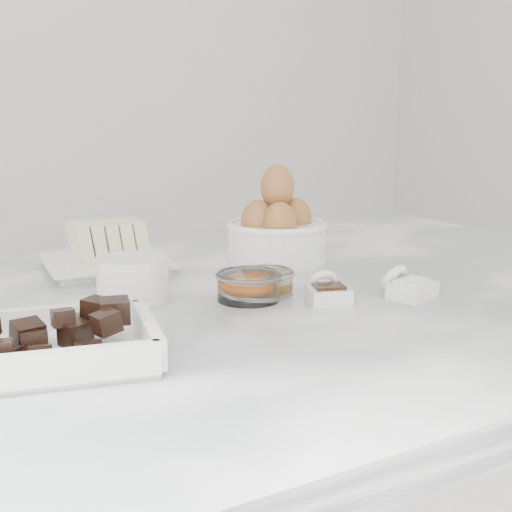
{
  "coord_description": "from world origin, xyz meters",
  "views": [
    {
      "loc": [
        -0.43,
        -0.73,
        1.17
      ],
      "look_at": [
        0.02,
        0.03,
        0.98
      ],
      "focal_mm": 50.0,
      "sensor_mm": 36.0,
      "label": 1
    }
  ],
  "objects": [
    {
      "name": "marble_slab",
      "position": [
        0.0,
        0.0,
        0.92
      ],
      "size": [
        1.2,
        0.8,
        0.04
      ],
      "primitive_type": "cube",
      "color": "white",
      "rests_on": "cabinet"
    },
    {
      "name": "sugar_ramekin",
      "position": [
        -0.14,
        0.06,
        0.97
      ],
      "size": [
        0.09,
        0.09,
        0.05
      ],
      "color": "white",
      "rests_on": "marble_slab"
    },
    {
      "name": "zest_bowl",
      "position": [
        -0.02,
        -0.02,
        0.96
      ],
      "size": [
        0.08,
        0.08,
        0.03
      ],
      "color": "white",
      "rests_on": "marble_slab"
    },
    {
      "name": "honey_bowl",
      "position": [
        0.01,
        -0.01,
        0.96
      ],
      "size": [
        0.07,
        0.07,
        0.03
      ],
      "color": "white",
      "rests_on": "marble_slab"
    },
    {
      "name": "chocolate_dish",
      "position": [
        -0.28,
        -0.11,
        0.96
      ],
      "size": [
        0.22,
        0.18,
        0.05
      ],
      "color": "white",
      "rests_on": "marble_slab"
    },
    {
      "name": "salt_spoon",
      "position": [
        0.15,
        -0.11,
        0.95
      ],
      "size": [
        0.06,
        0.07,
        0.04
      ],
      "color": "white",
      "rests_on": "marble_slab"
    },
    {
      "name": "egg_bowl",
      "position": [
        0.12,
        0.14,
        0.99
      ],
      "size": [
        0.15,
        0.15,
        0.14
      ],
      "color": "white",
      "rests_on": "marble_slab"
    },
    {
      "name": "vanilla_spoon",
      "position": [
        0.06,
        -0.07,
        0.95
      ],
      "size": [
        0.06,
        0.07,
        0.04
      ],
      "color": "white",
      "rests_on": "marble_slab"
    },
    {
      "name": "butter_plate",
      "position": [
        -0.11,
        0.23,
        0.97
      ],
      "size": [
        0.19,
        0.19,
        0.07
      ],
      "color": "white",
      "rests_on": "marble_slab"
    }
  ]
}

